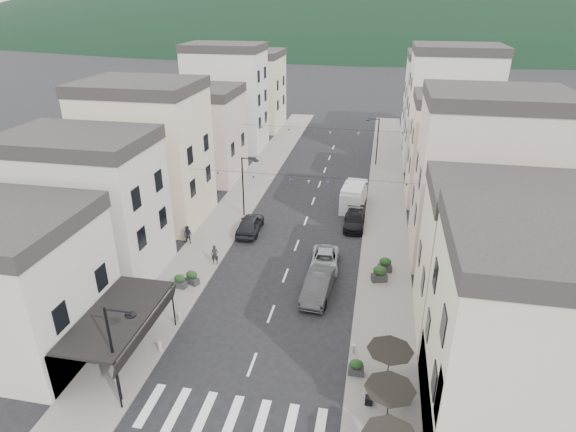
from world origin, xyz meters
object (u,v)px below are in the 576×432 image
at_px(delivery_van, 354,196).
at_px(pedestrian_a, 215,255).
at_px(parked_car_c, 325,260).
at_px(parked_car_b, 318,286).
at_px(parked_car_d, 354,220).
at_px(parked_car_e, 250,224).
at_px(parked_car_a, 317,289).
at_px(pedestrian_b, 188,235).

relative_size(delivery_van, pedestrian_a, 3.30).
xyz_separation_m(parked_car_c, delivery_van, (1.39, 12.47, 0.57)).
distance_m(parked_car_b, parked_car_c, 4.00).
xyz_separation_m(parked_car_b, delivery_van, (1.39, 16.46, 0.39)).
distance_m(parked_car_d, parked_car_e, 9.66).
xyz_separation_m(parked_car_a, parked_car_b, (0.00, 0.17, 0.15)).
height_order(parked_car_b, parked_car_d, parked_car_b).
distance_m(parked_car_a, parked_car_d, 12.18).
bearing_deg(pedestrian_b, pedestrian_a, -33.93).
bearing_deg(parked_car_d, parked_car_a, -98.87).
height_order(parked_car_a, delivery_van, delivery_van).
bearing_deg(delivery_van, parked_car_e, -134.13).
xyz_separation_m(parked_car_d, pedestrian_a, (-10.40, -9.15, 0.27)).
distance_m(parked_car_b, parked_car_d, 12.01).
bearing_deg(pedestrian_b, parked_car_c, -1.37).
height_order(parked_car_b, pedestrian_b, pedestrian_b).
xyz_separation_m(parked_car_a, delivery_van, (1.39, 16.64, 0.55)).
bearing_deg(pedestrian_a, parked_car_a, -27.76).
distance_m(parked_car_c, pedestrian_b, 12.11).
height_order(parked_car_a, parked_car_b, parked_car_b).
height_order(parked_car_d, pedestrian_b, pedestrian_b).
relative_size(parked_car_c, parked_car_d, 1.02).
bearing_deg(parked_car_c, pedestrian_b, 169.32).
height_order(parked_car_d, pedestrian_a, pedestrian_a).
xyz_separation_m(parked_car_c, parked_car_d, (1.80, 7.88, 0.02)).
bearing_deg(parked_car_a, parked_car_b, 87.86).
xyz_separation_m(parked_car_c, parked_car_e, (-7.40, 4.93, 0.16)).
distance_m(parked_car_c, pedestrian_a, 8.70).
height_order(parked_car_b, pedestrian_a, pedestrian_a).
distance_m(parked_car_a, pedestrian_b, 13.31).
bearing_deg(parked_car_b, pedestrian_b, 159.29).
height_order(parked_car_c, pedestrian_b, pedestrian_b).
bearing_deg(parked_car_b, parked_car_c, 94.27).
bearing_deg(parked_car_b, parked_car_a, -85.73).
relative_size(parked_car_e, delivery_van, 0.89).
height_order(parked_car_c, delivery_van, delivery_van).
distance_m(parked_car_a, parked_car_e, 11.72).
bearing_deg(parked_car_b, parked_car_d, 85.65).
distance_m(parked_car_d, delivery_van, 4.64).
relative_size(parked_car_d, pedestrian_b, 2.81).
relative_size(parked_car_c, delivery_van, 0.87).
bearing_deg(pedestrian_a, parked_car_e, 69.88).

